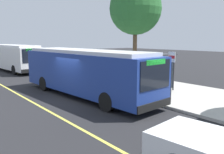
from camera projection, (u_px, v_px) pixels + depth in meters
The scene contains 10 objects.
ground_plane at pixel (72, 99), 14.56m from camera, with size 120.00×120.00×0.00m, color #232326.
sidewalk_curb at pixel (141, 86), 18.27m from camera, with size 44.00×6.40×0.15m, color #B7B2A8.
lane_stripe_center at pixel (37, 105), 13.19m from camera, with size 36.00×0.14×0.01m, color #E0D64C.
transit_bus_main at pixel (85, 71), 14.98m from camera, with size 11.15×3.29×2.95m.
transit_bus_second at pixel (13, 57), 27.04m from camera, with size 10.32×3.34×2.95m.
bus_shelter at pixel (152, 63), 16.88m from camera, with size 2.90×1.60×2.48m.
waiting_bench at pixel (153, 82), 16.76m from camera, with size 1.60×0.48×0.95m.
route_sign_post at pixel (171, 70), 12.93m from camera, with size 0.44×0.08×2.80m.
pedestrian_commuter at pixel (166, 81), 14.18m from camera, with size 0.24×0.40×1.69m.
street_tree_upstreet at pixel (135, 9), 20.14m from camera, with size 4.43×4.43×8.23m.
Camera 1 is at (12.56, -6.99, 3.61)m, focal length 38.18 mm.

